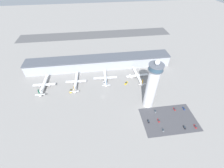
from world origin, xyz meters
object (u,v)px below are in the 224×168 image
Objects in this scene: service_truck_water at (126,83)px; car_red_hatchback at (174,109)px; airplane_gate_alpha at (44,85)px; car_navy_sedan at (163,130)px; car_green_van at (155,111)px; airplane_gate_charlie at (105,78)px; service_truck_catering at (71,91)px; airplane_gate_bravo at (76,82)px; control_tower at (152,86)px; car_black_suv at (185,127)px; car_white_wagon at (195,126)px; car_blue_compact at (159,121)px; airplane_gate_delta at (137,76)px; car_grey_coupe at (184,108)px; service_truck_baggage at (131,76)px; car_maroon_suv at (148,121)px; service_truck_fuel at (104,83)px.

service_truck_water is 75.55m from car_red_hatchback.
airplane_gate_alpha reaches higher than car_navy_sedan.
airplane_gate_charlie is at bearing 128.69° from car_green_van.
airplane_gate_charlie is 5.57× the size of service_truck_catering.
airplane_gate_charlie is at bearing 3.90° from airplane_gate_bravo.
airplane_gate_bravo is 135.25m from car_navy_sedan.
airplane_gate_charlie is at bearing 131.03° from control_tower.
service_truck_catering is 1.52× the size of car_black_suv.
car_blue_compact is (-38.49, 13.13, 0.00)m from car_white_wagon.
airplane_gate_bravo reaches higher than car_black_suv.
car_blue_compact is at bearing -152.15° from car_red_hatchback.
control_tower is at bearing 115.91° from car_green_van.
airplane_gate_alpha is 10.70× the size of car_red_hatchback.
car_navy_sedan is 0.88× the size of car_blue_compact.
airplane_gate_delta is (94.20, 1.86, 0.12)m from airplane_gate_bravo.
control_tower reaches higher than airplane_gate_delta.
car_green_van is at bearing -33.48° from airplane_gate_bravo.
airplane_gate_delta is (139.88, 3.44, -0.29)m from airplane_gate_alpha.
airplane_gate_bravo is at bearing 143.47° from car_black_suv.
service_truck_water is at bearing 106.60° from car_navy_sedan.
car_blue_compact is (-38.19, -13.11, -0.03)m from car_grey_coupe.
airplane_gate_bravo is 6.63× the size of service_truck_catering.
service_truck_baggage is (130.51, 7.40, -3.78)m from airplane_gate_alpha.
car_red_hatchback is 0.90× the size of car_maroon_suv.
airplane_gate_delta is 23.22m from service_truck_water.
service_truck_catering reaches higher than car_grey_coupe.
service_truck_catering is 1.39× the size of car_green_van.
car_navy_sedan is (144.56, -90.62, -4.07)m from airplane_gate_alpha.
car_blue_compact is (105.75, -63.81, -0.33)m from service_truck_catering.
service_truck_water is (-10.58, -15.37, 0.17)m from service_truck_baggage.
service_truck_fuel is (41.66, -4.82, -3.33)m from airplane_gate_bravo.
car_red_hatchback is at bearing 19.10° from car_maroon_suv.
airplane_gate_alpha is 9.24× the size of car_grey_coupe.
service_truck_catering is at bearing -167.40° from service_truck_fuel.
airplane_gate_alpha is at bearing 159.59° from control_tower.
service_truck_catering is at bearing -159.97° from airplane_gate_charlie.
airplane_gate_charlie is 124.46m from car_black_suv.
car_black_suv is at bearing -68.00° from service_truck_baggage.
airplane_gate_delta is at bearing 1.41° from airplane_gate_alpha.
service_truck_water is 86.24m from car_navy_sedan.
car_navy_sedan is 0.85× the size of car_green_van.
car_green_van is 13.78m from car_blue_compact.
car_black_suv is at bearing 177.93° from car_white_wagon.
airplane_gate_alpha is 9.28× the size of car_blue_compact.
car_blue_compact is at bearing -56.63° from airplane_gate_charlie.
airplane_gate_delta is 6.14× the size of service_truck_fuel.
airplane_gate_charlie reaches higher than car_white_wagon.
car_green_van reaches higher than car_red_hatchback.
service_truck_water reaches higher than car_grey_coupe.
airplane_gate_bravo is at bearing 145.97° from car_white_wagon.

